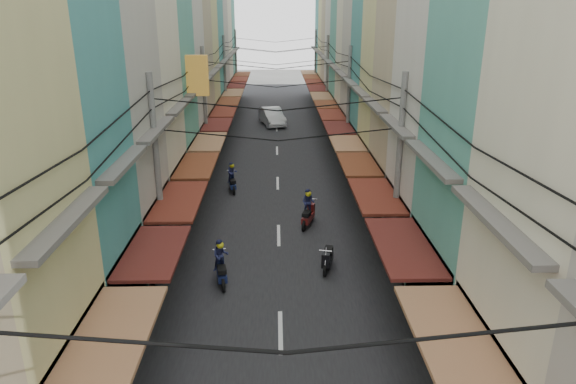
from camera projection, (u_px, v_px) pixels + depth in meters
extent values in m
plane|color=slate|center=(280.00, 301.00, 19.44)|extent=(160.00, 160.00, 0.00)
cube|color=black|center=(277.00, 158.00, 38.27)|extent=(10.00, 80.00, 0.02)
cube|color=gray|center=(190.00, 158.00, 38.11)|extent=(3.00, 80.00, 0.06)
cube|color=gray|center=(364.00, 157.00, 38.42)|extent=(3.00, 80.00, 0.06)
cube|color=black|center=(59.00, 382.00, 12.87)|extent=(1.20, 4.52, 3.20)
cube|color=#946443|center=(113.00, 334.00, 12.43)|extent=(1.80, 4.33, 0.12)
cube|color=#595651|center=(68.00, 220.00, 11.41)|extent=(0.50, 4.23, 0.15)
cube|color=black|center=(113.00, 290.00, 17.11)|extent=(1.20, 4.13, 3.20)
cube|color=#531C17|center=(154.00, 252.00, 16.68)|extent=(1.80, 3.96, 0.12)
cube|color=#595651|center=(124.00, 163.00, 15.65)|extent=(0.50, 3.87, 0.15)
cube|color=#AAA69B|center=(56.00, 8.00, 18.53)|extent=(6.00, 5.14, 20.93)
cube|color=black|center=(146.00, 232.00, 21.56)|extent=(1.20, 4.94, 3.20)
cube|color=maroon|center=(179.00, 201.00, 21.12)|extent=(1.80, 4.73, 0.12)
cube|color=#595651|center=(157.00, 129.00, 20.10)|extent=(0.50, 4.63, 0.15)
cube|color=beige|center=(106.00, 49.00, 23.87)|extent=(6.00, 4.95, 17.43)
cube|color=black|center=(169.00, 192.00, 26.31)|extent=(1.20, 4.75, 3.20)
cube|color=brown|center=(197.00, 166.00, 25.87)|extent=(1.80, 4.56, 0.12)
cube|color=#595651|center=(180.00, 106.00, 24.85)|extent=(0.50, 4.46, 0.15)
cube|color=#519D8D|center=(134.00, 53.00, 28.74)|extent=(6.00, 4.99, 16.32)
cube|color=black|center=(185.00, 164.00, 30.99)|extent=(1.20, 4.80, 3.20)
cube|color=#946443|center=(209.00, 142.00, 30.56)|extent=(1.80, 4.60, 0.12)
cube|color=#595651|center=(195.00, 91.00, 29.54)|extent=(0.50, 4.50, 0.15)
cube|color=black|center=(196.00, 145.00, 35.53)|extent=(1.20, 4.46, 3.20)
cube|color=#531C17|center=(217.00, 125.00, 35.10)|extent=(1.80, 4.27, 0.12)
cube|color=#595651|center=(205.00, 80.00, 34.08)|extent=(0.50, 4.18, 0.15)
cube|color=tan|center=(165.00, 12.00, 37.06)|extent=(6.00, 4.89, 20.58)
cube|color=black|center=(205.00, 130.00, 40.03)|extent=(1.20, 4.70, 3.20)
cube|color=maroon|center=(224.00, 112.00, 39.59)|extent=(1.80, 4.50, 0.12)
cube|color=#595651|center=(213.00, 72.00, 38.57)|extent=(0.50, 4.40, 0.15)
cube|color=#C5BD7B|center=(178.00, 25.00, 41.85)|extent=(6.00, 4.52, 18.44)
cube|color=black|center=(212.00, 118.00, 44.46)|extent=(1.20, 4.34, 3.20)
cube|color=brown|center=(229.00, 101.00, 44.02)|extent=(1.80, 4.16, 0.12)
cube|color=#595651|center=(220.00, 66.00, 43.00)|extent=(0.50, 4.07, 0.15)
cube|color=teal|center=(187.00, 11.00, 46.06)|extent=(6.00, 5.20, 20.63)
cube|color=black|center=(218.00, 108.00, 49.03)|extent=(1.20, 4.99, 3.20)
cube|color=#946443|center=(233.00, 93.00, 48.60)|extent=(1.80, 4.78, 0.12)
cube|color=#595651|center=(225.00, 60.00, 47.58)|extent=(0.50, 4.68, 0.15)
cube|color=black|center=(223.00, 99.00, 53.81)|extent=(1.20, 4.74, 3.20)
cube|color=#531C17|center=(237.00, 85.00, 53.37)|extent=(1.80, 4.55, 0.12)
cube|color=#595651|center=(229.00, 56.00, 52.35)|extent=(0.50, 4.45, 0.15)
cube|color=beige|center=(202.00, 8.00, 55.41)|extent=(6.00, 4.96, 21.12)
cube|color=black|center=(227.00, 92.00, 58.47)|extent=(1.20, 4.76, 3.20)
cube|color=maroon|center=(240.00, 79.00, 58.03)|extent=(1.80, 4.56, 0.12)
cube|color=#595651|center=(233.00, 52.00, 57.01)|extent=(0.50, 4.46, 0.15)
cube|color=#519D8D|center=(208.00, 14.00, 60.32)|extent=(6.00, 5.04, 19.90)
cube|color=black|center=(231.00, 86.00, 63.18)|extent=(1.20, 4.84, 3.20)
cube|color=brown|center=(242.00, 74.00, 62.74)|extent=(1.80, 4.64, 0.12)
cube|color=#595651|center=(236.00, 49.00, 61.72)|extent=(0.50, 4.54, 0.15)
cube|color=#543C13|center=(197.00, 76.00, 28.29)|extent=(1.20, 0.40, 2.20)
cube|color=black|center=(505.00, 382.00, 12.86)|extent=(1.20, 4.78, 3.20)
cube|color=#946443|center=(452.00, 336.00, 12.36)|extent=(1.80, 4.58, 0.12)
cube|color=#595651|center=(495.00, 221.00, 11.37)|extent=(0.50, 4.48, 0.15)
cube|color=#519D8D|center=(541.00, 110.00, 15.64)|extent=(6.00, 5.03, 15.08)
cube|color=black|center=(443.00, 283.00, 17.58)|extent=(1.20, 4.83, 3.20)
cube|color=#531C17|center=(403.00, 246.00, 17.07)|extent=(1.80, 4.63, 0.12)
cube|color=#595651|center=(431.00, 159.00, 16.08)|extent=(0.50, 4.53, 0.15)
cube|color=black|center=(408.00, 226.00, 22.20)|extent=(1.20, 4.60, 3.20)
cube|color=maroon|center=(375.00, 196.00, 21.70)|extent=(1.80, 4.41, 0.12)
cube|color=#595651|center=(396.00, 126.00, 20.71)|extent=(0.50, 4.31, 0.15)
cube|color=tan|center=(450.00, 11.00, 23.71)|extent=(6.00, 4.52, 20.74)
cube|color=black|center=(386.00, 190.00, 26.59)|extent=(1.20, 4.34, 3.20)
cube|color=brown|center=(358.00, 164.00, 26.08)|extent=(1.80, 4.16, 0.12)
cube|color=#595651|center=(374.00, 106.00, 25.09)|extent=(0.50, 4.07, 0.15)
cube|color=#C5BD7B|center=(419.00, 73.00, 28.89)|extent=(6.00, 4.12, 14.13)
cube|color=black|center=(371.00, 166.00, 30.66)|extent=(1.20, 3.96, 3.20)
cube|color=#946443|center=(347.00, 144.00, 30.16)|extent=(1.80, 3.79, 0.12)
cube|color=#595651|center=(361.00, 92.00, 29.17)|extent=(0.50, 3.71, 0.15)
cube|color=teal|center=(403.00, 36.00, 32.31)|extent=(6.00, 4.40, 17.68)
cube|color=black|center=(360.00, 148.00, 34.68)|extent=(1.20, 4.23, 3.20)
cube|color=#531C17|center=(339.00, 128.00, 34.17)|extent=(1.80, 4.05, 0.12)
cube|color=#595651|center=(350.00, 82.00, 33.18)|extent=(0.50, 3.96, 0.15)
cube|color=black|center=(351.00, 133.00, 38.93)|extent=(1.20, 4.45, 3.20)
cube|color=maroon|center=(331.00, 115.00, 38.43)|extent=(1.80, 4.26, 0.12)
cube|color=#595651|center=(341.00, 74.00, 37.44)|extent=(0.50, 4.17, 0.15)
cube|color=beige|center=(378.00, 7.00, 40.03)|extent=(6.00, 4.00, 21.25)
cube|color=black|center=(343.00, 121.00, 43.00)|extent=(1.20, 3.84, 3.20)
cube|color=brown|center=(326.00, 105.00, 42.50)|extent=(1.80, 3.68, 0.12)
cube|color=#595651|center=(335.00, 68.00, 41.51)|extent=(0.50, 3.60, 0.15)
cube|color=#519D8D|center=(369.00, 1.00, 44.10)|extent=(6.00, 5.01, 22.33)
cube|color=black|center=(337.00, 111.00, 47.25)|extent=(1.20, 4.81, 3.20)
cube|color=#946443|center=(321.00, 96.00, 46.74)|extent=(1.80, 4.61, 0.12)
cube|color=#595651|center=(329.00, 62.00, 45.75)|extent=(0.50, 4.51, 0.15)
cube|color=beige|center=(359.00, 16.00, 49.25)|extent=(6.00, 5.00, 19.71)
cube|color=black|center=(332.00, 102.00, 51.96)|extent=(1.20, 4.80, 3.20)
cube|color=#531C17|center=(317.00, 88.00, 51.45)|extent=(1.80, 4.60, 0.12)
cube|color=#595651|center=(324.00, 57.00, 50.46)|extent=(0.50, 4.50, 0.15)
cube|color=tan|center=(351.00, 30.00, 54.11)|extent=(6.00, 4.32, 16.86)
cube|color=black|center=(327.00, 95.00, 56.35)|extent=(1.20, 4.15, 3.20)
cube|color=maroon|center=(314.00, 82.00, 55.84)|extent=(1.80, 3.97, 0.12)
cube|color=#595651|center=(320.00, 54.00, 54.85)|extent=(0.50, 3.89, 0.15)
cube|color=#C5BD7B|center=(347.00, 14.00, 57.67)|extent=(6.00, 4.33, 19.96)
cube|color=black|center=(324.00, 89.00, 60.42)|extent=(1.20, 4.16, 3.20)
cube|color=brown|center=(311.00, 77.00, 59.92)|extent=(1.80, 3.99, 0.12)
cube|color=#595651|center=(317.00, 51.00, 58.93)|extent=(0.50, 3.90, 0.15)
cube|color=teal|center=(341.00, 38.00, 62.95)|extent=(6.00, 4.88, 14.34)
cube|color=black|center=(320.00, 84.00, 64.76)|extent=(1.20, 4.68, 3.20)
cube|color=#946443|center=(309.00, 73.00, 64.25)|extent=(1.80, 4.49, 0.12)
cube|color=#595651|center=(314.00, 48.00, 63.26)|extent=(0.50, 4.39, 0.15)
cylinder|color=gray|center=(158.00, 175.00, 20.78)|extent=(0.26, 0.26, 8.20)
cylinder|color=gray|center=(398.00, 173.00, 21.01)|extent=(0.26, 0.26, 8.20)
cylinder|color=gray|center=(205.00, 108.00, 34.90)|extent=(0.26, 0.26, 8.20)
cylinder|color=gray|center=(348.00, 108.00, 35.13)|extent=(0.26, 0.26, 8.20)
cylinder|color=gray|center=(225.00, 80.00, 49.03)|extent=(0.26, 0.26, 8.20)
cylinder|color=gray|center=(327.00, 80.00, 49.26)|extent=(0.26, 0.26, 8.20)
cylinder|color=gray|center=(236.00, 64.00, 63.16)|extent=(0.26, 0.26, 8.20)
cylinder|color=gray|center=(315.00, 64.00, 63.39)|extent=(0.26, 0.26, 8.20)
imported|color=silver|center=(272.00, 125.00, 49.26)|extent=(6.07, 3.49, 2.02)
imported|color=black|center=(502.00, 337.00, 17.33)|extent=(1.84, 1.05, 1.19)
cylinder|color=black|center=(223.00, 269.00, 21.27)|extent=(0.10, 0.54, 0.54)
cylinder|color=black|center=(220.00, 286.00, 19.99)|extent=(0.10, 0.54, 0.54)
cube|color=#131E4A|center=(221.00, 273.00, 20.58)|extent=(0.36, 1.20, 0.29)
cube|color=black|center=(220.00, 270.00, 20.22)|extent=(0.33, 0.58, 0.19)
cube|color=#131E4A|center=(223.00, 261.00, 21.04)|extent=(0.31, 0.29, 0.58)
imported|color=#20234B|center=(221.00, 270.00, 20.53)|extent=(0.55, 0.39, 1.39)
sphere|color=gold|center=(220.00, 247.00, 20.18)|extent=(0.29, 0.29, 0.29)
cylinder|color=black|center=(307.00, 216.00, 26.77)|extent=(0.11, 0.56, 0.56)
cylinder|color=black|center=(309.00, 226.00, 25.44)|extent=(0.11, 0.56, 0.56)
cube|color=maroon|center=(308.00, 218.00, 26.04)|extent=(0.37, 1.25, 0.30)
cube|color=black|center=(308.00, 214.00, 25.68)|extent=(0.35, 0.60, 0.20)
cube|color=maroon|center=(307.00, 209.00, 26.52)|extent=(0.33, 0.30, 0.60)
imported|color=#20234B|center=(308.00, 215.00, 26.00)|extent=(0.57, 0.41, 1.44)
sphere|color=gold|center=(308.00, 195.00, 25.63)|extent=(0.30, 0.30, 0.30)
cylinder|color=black|center=(233.00, 184.00, 31.74)|extent=(0.10, 0.52, 0.52)
cylinder|color=black|center=(232.00, 191.00, 30.51)|extent=(0.10, 0.52, 0.52)
cube|color=#131E4A|center=(233.00, 185.00, 31.07)|extent=(0.34, 1.15, 0.28)
cube|color=black|center=(232.00, 181.00, 30.73)|extent=(0.32, 0.55, 0.18)
cube|color=#131E4A|center=(233.00, 178.00, 31.51)|extent=(0.30, 0.28, 0.55)
imported|color=#20234B|center=(232.00, 183.00, 31.03)|extent=(0.53, 0.38, 1.33)
sphere|color=gold|center=(232.00, 167.00, 30.69)|extent=(0.28, 0.28, 0.28)
cylinder|color=black|center=(326.00, 256.00, 22.44)|extent=(0.11, 0.55, 0.55)
cylinder|color=black|center=(329.00, 270.00, 21.15)|extent=(0.11, 0.55, 0.55)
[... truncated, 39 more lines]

